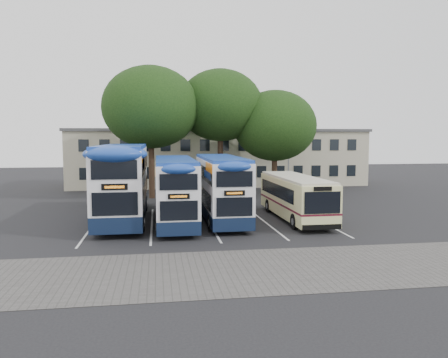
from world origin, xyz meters
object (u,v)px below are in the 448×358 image
at_px(lamp_post, 289,139).
at_px(bus_dd_mid, 175,188).
at_px(bus_single, 295,195).
at_px(tree_left, 151,107).
at_px(bus_dd_right, 221,185).
at_px(tree_mid, 220,105).
at_px(bus_dd_left, 123,179).
at_px(tree_right, 275,126).

distance_m(lamp_post, bus_dd_mid, 19.26).
bearing_deg(lamp_post, bus_single, -105.53).
bearing_deg(bus_single, lamp_post, 74.47).
distance_m(tree_left, bus_single, 15.98).
relative_size(bus_dd_mid, bus_dd_right, 0.99).
xyz_separation_m(tree_mid, bus_dd_mid, (-4.71, -13.02, -5.98)).
distance_m(bus_dd_left, bus_dd_mid, 3.61).
distance_m(lamp_post, bus_single, 15.56).
bearing_deg(bus_dd_right, bus_dd_mid, -166.89).
height_order(bus_dd_right, bus_single, bus_dd_right).
bearing_deg(tree_left, bus_single, -50.77).
relative_size(bus_dd_left, bus_single, 1.23).
bearing_deg(tree_left, bus_dd_mid, -82.55).
bearing_deg(bus_single, tree_left, 129.23).
height_order(tree_right, bus_dd_mid, tree_right).
bearing_deg(tree_right, bus_single, -99.12).
height_order(tree_mid, bus_dd_right, tree_mid).
bearing_deg(tree_right, tree_mid, 174.92).
height_order(tree_mid, tree_right, tree_mid).
xyz_separation_m(tree_mid, tree_right, (5.02, -0.45, -1.83)).
xyz_separation_m(tree_left, bus_dd_right, (4.49, -11.01, -5.62)).
relative_size(lamp_post, bus_dd_right, 0.93).
bearing_deg(tree_mid, tree_left, -168.03).
height_order(lamp_post, bus_dd_right, lamp_post).
bearing_deg(bus_dd_left, tree_right, 40.31).
height_order(tree_mid, bus_dd_mid, tree_mid).
bearing_deg(bus_dd_right, bus_single, -4.37).
distance_m(bus_dd_left, bus_single, 11.09).
height_order(tree_mid, bus_dd_left, tree_mid).
distance_m(tree_mid, tree_right, 5.36).
bearing_deg(tree_left, tree_mid, 11.97).
bearing_deg(bus_dd_left, bus_single, -6.69).
relative_size(bus_dd_left, bus_dd_mid, 1.20).
xyz_separation_m(tree_left, bus_single, (9.29, -11.38, -6.28)).
bearing_deg(bus_single, bus_dd_left, 173.31).
height_order(lamp_post, bus_dd_mid, lamp_post).
height_order(bus_dd_mid, bus_dd_right, bus_dd_right).
distance_m(lamp_post, tree_right, 3.39).
bearing_deg(tree_mid, bus_dd_mid, -109.88).
height_order(tree_right, bus_dd_right, tree_right).
height_order(tree_left, bus_single, tree_left).
relative_size(lamp_post, bus_dd_left, 0.79).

